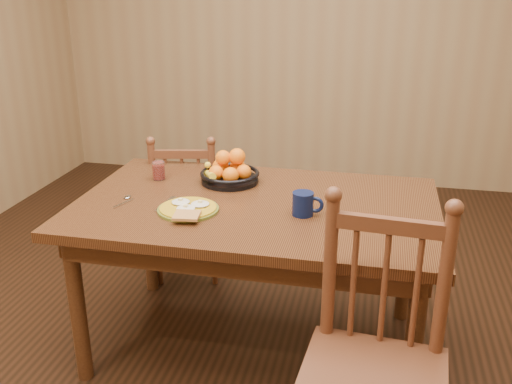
% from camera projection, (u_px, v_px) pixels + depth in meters
% --- Properties ---
extents(room, '(4.52, 5.02, 2.72)m').
position_uv_depth(room, '(256.00, 66.00, 2.33)').
color(room, black).
rests_on(room, ground).
extents(dining_table, '(1.60, 1.00, 0.75)m').
position_uv_depth(dining_table, '(256.00, 220.00, 2.57)').
color(dining_table, black).
rests_on(dining_table, ground).
extents(chair_far, '(0.46, 0.45, 0.87)m').
position_uv_depth(chair_far, '(187.00, 209.00, 3.32)').
color(chair_far, '#4F2817').
rests_on(chair_far, ground).
extents(chair_near, '(0.50, 0.48, 1.02)m').
position_uv_depth(chair_near, '(375.00, 367.00, 1.87)').
color(chair_near, '#4F2817').
rests_on(chair_near, ground).
extents(breakfast_plate, '(0.26, 0.29, 0.04)m').
position_uv_depth(breakfast_plate, '(188.00, 209.00, 2.44)').
color(breakfast_plate, '#59601E').
rests_on(breakfast_plate, dining_table).
extents(fork, '(0.04, 0.18, 0.00)m').
position_uv_depth(fork, '(166.00, 203.00, 2.52)').
color(fork, silver).
rests_on(fork, dining_table).
extents(spoon, '(0.06, 0.16, 0.01)m').
position_uv_depth(spoon, '(126.00, 199.00, 2.57)').
color(spoon, silver).
rests_on(spoon, dining_table).
extents(coffee_mug, '(0.13, 0.09, 0.10)m').
position_uv_depth(coffee_mug, '(304.00, 204.00, 2.39)').
color(coffee_mug, black).
rests_on(coffee_mug, dining_table).
extents(juice_glass, '(0.06, 0.06, 0.09)m').
position_uv_depth(juice_glass, '(159.00, 171.00, 2.81)').
color(juice_glass, silver).
rests_on(juice_glass, dining_table).
extents(fruit_bowl, '(0.29, 0.29, 0.17)m').
position_uv_depth(fruit_bowl, '(229.00, 172.00, 2.77)').
color(fruit_bowl, black).
rests_on(fruit_bowl, dining_table).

